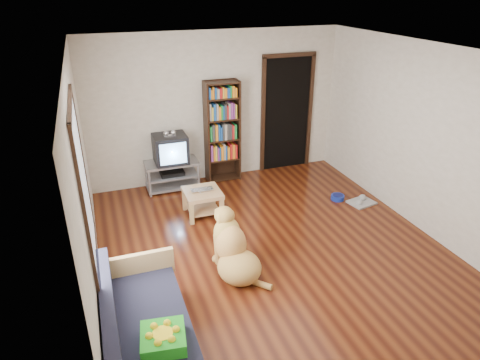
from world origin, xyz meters
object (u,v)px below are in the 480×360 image
object	(u,v)px
crt_tv	(170,148)
sofa	(147,339)
dog	(233,251)
tv_stand	(172,174)
bookshelf	(222,127)
green_cushion	(163,339)
coffee_table	(203,198)
laptop	(203,191)
grey_rag	(361,202)
dog_bowl	(338,197)

from	to	relation	value
crt_tv	sofa	bearing A→B (deg)	-104.93
dog	tv_stand	bearing A→B (deg)	95.17
bookshelf	green_cushion	bearing A→B (deg)	-114.24
tv_stand	dog	xyz separation A→B (m)	(0.24, -2.61, 0.04)
coffee_table	tv_stand	bearing A→B (deg)	103.59
laptop	grey_rag	bearing A→B (deg)	-8.63
bookshelf	dog	bearing A→B (deg)	-104.80
crt_tv	dog	world-z (taller)	crt_tv
coffee_table	green_cushion	bearing A→B (deg)	-111.30
bookshelf	dog	size ratio (longest dim) A/B	1.85
green_cushion	tv_stand	world-z (taller)	green_cushion
grey_rag	crt_tv	size ratio (longest dim) A/B	0.69
dog_bowl	coffee_table	xyz separation A→B (m)	(-2.24, 0.28, 0.24)
grey_rag	coffee_table	world-z (taller)	coffee_table
dog_bowl	tv_stand	size ratio (longest dim) A/B	0.24
bookshelf	dog	world-z (taller)	bookshelf
sofa	bookshelf	bearing A→B (deg)	62.68
grey_rag	crt_tv	xyz separation A→B (m)	(-2.80, 1.61, 0.73)
sofa	coffee_table	size ratio (longest dim) A/B	3.27
laptop	crt_tv	distance (m)	1.19
crt_tv	bookshelf	xyz separation A→B (m)	(0.95, 0.07, 0.26)
bookshelf	sofa	xyz separation A→B (m)	(-1.92, -3.72, -0.74)
grey_rag	bookshelf	world-z (taller)	bookshelf
laptop	coffee_table	distance (m)	0.14
crt_tv	grey_rag	bearing A→B (deg)	-29.99
grey_rag	bookshelf	xyz separation A→B (m)	(-1.85, 1.69, 0.99)
coffee_table	dog	size ratio (longest dim) A/B	0.56
crt_tv	sofa	world-z (taller)	crt_tv
laptop	dog_bowl	world-z (taller)	laptop
dog_bowl	sofa	xyz separation A→B (m)	(-3.47, -2.29, 0.22)
grey_rag	dog	distance (m)	2.77
green_cushion	dog	distance (m)	1.70
coffee_table	dog	distance (m)	1.55
coffee_table	crt_tv	bearing A→B (deg)	103.33
dog_bowl	dog	distance (m)	2.61
laptop	bookshelf	distance (m)	1.50
green_cushion	dog_bowl	distance (m)	4.24
tv_stand	coffee_table	size ratio (longest dim) A/B	1.64
dog_bowl	bookshelf	world-z (taller)	bookshelf
sofa	grey_rag	bearing A→B (deg)	28.40
dog_bowl	grey_rag	xyz separation A→B (m)	(0.30, -0.25, -0.03)
dog_bowl	sofa	world-z (taller)	sofa
crt_tv	coffee_table	size ratio (longest dim) A/B	1.05
crt_tv	sofa	distance (m)	3.81
tv_stand	bookshelf	world-z (taller)	bookshelf
green_cushion	coffee_table	xyz separation A→B (m)	(1.11, 2.84, -0.20)
sofa	dog	size ratio (longest dim) A/B	1.85
green_cushion	coffee_table	bearing A→B (deg)	76.92
green_cushion	sofa	bearing A→B (deg)	122.57
dog_bowl	green_cushion	bearing A→B (deg)	-142.56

